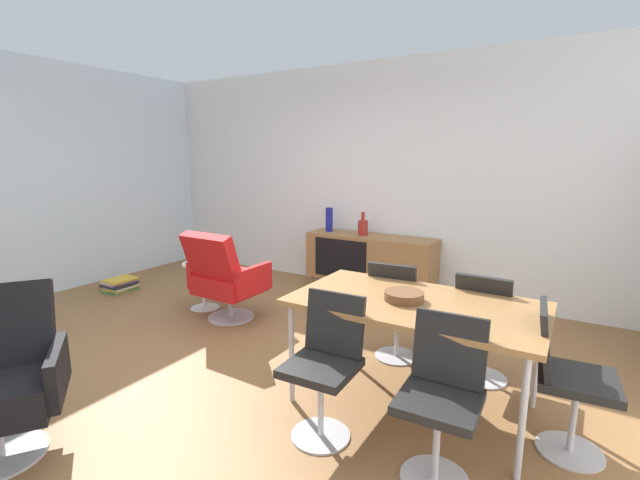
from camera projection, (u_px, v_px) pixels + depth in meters
name	position (u px, v px, depth m)	size (l,w,h in m)	color
ground_plane	(229.00, 362.00, 3.58)	(8.32, 8.32, 0.00)	olive
wall_back	(367.00, 178.00, 5.49)	(6.80, 0.12, 2.80)	white
wall_window_left	(15.00, 180.00, 4.94)	(0.12, 5.60, 2.80)	silver
sideboard	(370.00, 258.00, 5.32)	(1.60, 0.45, 0.72)	olive
vase_cobalt	(363.00, 227.00, 5.30)	(0.12, 0.12, 0.28)	maroon
vase_sculptural_dark	(329.00, 220.00, 5.53)	(0.09, 0.09, 0.31)	navy
dining_table	(415.00, 307.00, 2.84)	(1.60, 0.90, 0.74)	olive
wooden_bowl_on_table	(404.00, 296.00, 2.84)	(0.26, 0.26, 0.06)	brown
dining_chair_back_left	(396.00, 306.00, 3.53)	(0.43, 0.45, 0.86)	black
dining_chair_front_left	(326.00, 360.00, 2.59)	(0.42, 0.44, 0.86)	black
dining_chair_front_right	(442.00, 393.00, 2.24)	(0.41, 0.44, 0.86)	black
dining_chair_back_right	(485.00, 323.00, 3.18)	(0.41, 0.44, 0.86)	black
dining_chair_far_end	(566.00, 374.00, 2.43)	(0.45, 0.43, 0.86)	black
lounge_chair_red	(225.00, 276.00, 4.41)	(0.73, 0.66, 0.95)	red
side_table_round	(204.00, 280.00, 4.80)	(0.44, 0.44, 0.52)	white
fruit_bowl	(202.00, 259.00, 4.76)	(0.20, 0.20, 0.11)	#262628
magazine_stack	(120.00, 285.00, 5.45)	(0.32, 0.39, 0.16)	#3F7F4C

